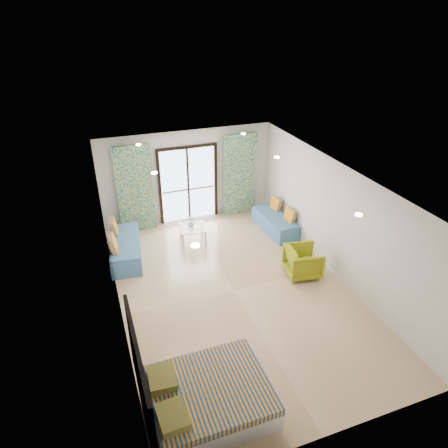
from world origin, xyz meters
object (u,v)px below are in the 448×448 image
object	(u,v)px
daybed_right	(275,222)
coffee_table	(193,229)
daybed_left	(125,248)
armchair	(303,260)
bed	(209,397)

from	to	relation	value
daybed_right	coffee_table	world-z (taller)	daybed_right
daybed_left	armchair	xyz separation A→B (m)	(3.88, -2.17, 0.11)
daybed_left	armchair	bearing A→B (deg)	-22.28
daybed_left	armchair	distance (m)	4.45
bed	armchair	bearing A→B (deg)	40.03
daybed_left	coffee_table	world-z (taller)	daybed_left
bed	armchair	distance (m)	4.24
coffee_table	armchair	size ratio (longest dim) A/B	1.01
armchair	coffee_table	bearing A→B (deg)	50.59
daybed_left	armchair	world-z (taller)	daybed_left
daybed_right	coffee_table	distance (m)	2.41
armchair	daybed_left	bearing A→B (deg)	70.05
daybed_left	daybed_right	world-z (taller)	daybed_left
bed	daybed_left	size ratio (longest dim) A/B	0.96
daybed_left	coffee_table	distance (m)	1.84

